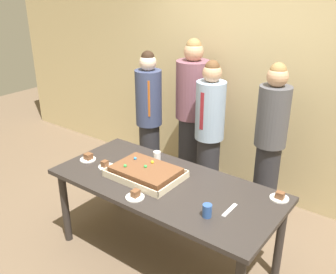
{
  "coord_description": "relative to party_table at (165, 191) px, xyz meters",
  "views": [
    {
      "loc": [
        1.68,
        -2.2,
        2.38
      ],
      "look_at": [
        -0.08,
        0.15,
        1.13
      ],
      "focal_mm": 39.99,
      "sensor_mm": 36.0,
      "label": 1
    }
  ],
  "objects": [
    {
      "name": "drink_cup_nearest",
      "position": [
        -0.3,
        0.28,
        0.14
      ],
      "size": [
        0.07,
        0.07,
        0.1
      ],
      "primitive_type": "cylinder",
      "color": "white",
      "rests_on": "party_table"
    },
    {
      "name": "ground_plane",
      "position": [
        0.0,
        0.0,
        -0.7
      ],
      "size": [
        12.0,
        12.0,
        0.0
      ],
      "primitive_type": "plane",
      "color": "brown"
    },
    {
      "name": "sheet_cake",
      "position": [
        -0.2,
        -0.02,
        0.13
      ],
      "size": [
        0.63,
        0.45,
        0.11
      ],
      "color": "beige",
      "rests_on": "party_table"
    },
    {
      "name": "plated_slice_near_right",
      "position": [
        0.88,
        0.34,
        0.11
      ],
      "size": [
        0.15,
        0.15,
        0.07
      ],
      "color": "white",
      "rests_on": "party_table"
    },
    {
      "name": "interior_back_panel",
      "position": [
        0.0,
        1.6,
        0.8
      ],
      "size": [
        8.0,
        0.12,
        3.0
      ],
      "primitive_type": "cube",
      "color": "#CCB784",
      "rests_on": "ground_plane"
    },
    {
      "name": "cake_server_utensil",
      "position": [
        0.64,
        -0.04,
        0.09
      ],
      "size": [
        0.03,
        0.2,
        0.01
      ],
      "primitive_type": "cube",
      "color": "silver",
      "rests_on": "party_table"
    },
    {
      "name": "person_far_right_suit",
      "position": [
        -0.51,
        1.19,
        0.23
      ],
      "size": [
        0.38,
        0.38,
        1.8
      ],
      "rotation": [
        0.0,
        0.0,
        -1.31
      ],
      "color": "#28282D",
      "rests_on": "ground_plane"
    },
    {
      "name": "person_green_shirt_behind",
      "position": [
        -0.14,
        0.95,
        0.17
      ],
      "size": [
        0.3,
        0.3,
        1.66
      ],
      "rotation": [
        0.0,
        0.0,
        -1.63
      ],
      "color": "#28282D",
      "rests_on": "ground_plane"
    },
    {
      "name": "plated_slice_far_left",
      "position": [
        -0.05,
        -0.33,
        0.11
      ],
      "size": [
        0.15,
        0.15,
        0.07
      ],
      "color": "white",
      "rests_on": "party_table"
    },
    {
      "name": "drink_cup_middle",
      "position": [
        0.54,
        -0.21,
        0.14
      ],
      "size": [
        0.07,
        0.07,
        0.1
      ],
      "primitive_type": "cylinder",
      "color": "#2D5199",
      "rests_on": "party_table"
    },
    {
      "name": "person_serving_front",
      "position": [
        0.48,
        1.06,
        0.19
      ],
      "size": [
        0.31,
        0.31,
        1.69
      ],
      "rotation": [
        0.0,
        0.0,
        -2.13
      ],
      "color": "#28282D",
      "rests_on": "ground_plane"
    },
    {
      "name": "plated_slice_near_left",
      "position": [
        -0.6,
        -0.1,
        0.1
      ],
      "size": [
        0.15,
        0.15,
        0.06
      ],
      "color": "white",
      "rests_on": "party_table"
    },
    {
      "name": "party_table",
      "position": [
        0.0,
        0.0,
        0.0
      ],
      "size": [
        1.99,
        0.91,
        0.78
      ],
      "color": "#2D2826",
      "rests_on": "ground_plane"
    },
    {
      "name": "plated_slice_far_right",
      "position": [
        -0.85,
        -0.1,
        0.11
      ],
      "size": [
        0.15,
        0.15,
        0.07
      ],
      "color": "white",
      "rests_on": "party_table"
    },
    {
      "name": "person_striped_tie_right",
      "position": [
        -0.96,
        0.96,
        0.17
      ],
      "size": [
        0.3,
        0.3,
        1.66
      ],
      "rotation": [
        0.0,
        0.0,
        -0.91
      ],
      "color": "#28282D",
      "rests_on": "ground_plane"
    }
  ]
}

